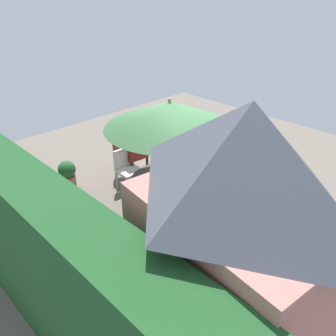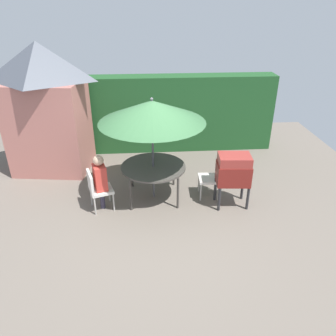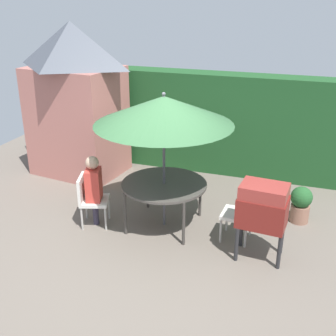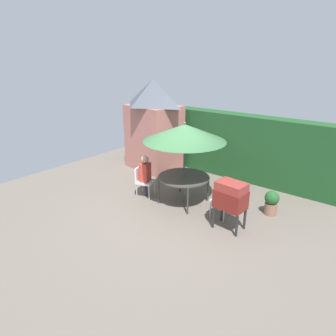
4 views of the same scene
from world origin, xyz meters
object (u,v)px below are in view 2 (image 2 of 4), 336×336
garden_shed (46,108)px  person_in_red (100,176)px  bbq_grill (233,170)px  chair_near_shed (97,188)px  potted_plant_by_shed (239,163)px  patio_umbrella (152,111)px  patio_table (153,168)px  chair_far_side (213,176)px

garden_shed → person_in_red: bearing=-54.6°
bbq_grill → chair_near_shed: bearing=179.1°
potted_plant_by_shed → person_in_red: (-3.33, -1.25, 0.43)m
bbq_grill → chair_near_shed: 2.91m
patio_umbrella → person_in_red: (-1.12, -0.37, -1.25)m
bbq_grill → chair_near_shed: bbq_grill is taller
patio_table → bbq_grill: 1.74m
chair_near_shed → person_in_red: (0.08, 0.03, 0.26)m
person_in_red → patio_table: bearing=18.2°
patio_umbrella → bbq_grill: bearing=-14.8°
patio_umbrella → person_in_red: size_ratio=1.84×
bbq_grill → patio_table: bearing=165.2°
patio_umbrella → chair_far_side: patio_umbrella is taller
patio_table → patio_umbrella: size_ratio=0.62×
bbq_grill → person_in_red: bearing=178.5°
patio_table → potted_plant_by_shed: 2.41m
patio_table → chair_far_side: (1.34, -0.06, -0.21)m
patio_table → person_in_red: 1.19m
patio_table → chair_near_shed: (-1.21, -0.40, -0.21)m
chair_near_shed → potted_plant_by_shed: (3.41, 1.27, -0.17)m
chair_near_shed → potted_plant_by_shed: size_ratio=1.37×
chair_near_shed → garden_shed: bearing=123.6°
garden_shed → patio_umbrella: garden_shed is taller
patio_table → chair_far_side: chair_far_side is taller
potted_plant_by_shed → person_in_red: person_in_red is taller
chair_near_shed → chair_far_side: size_ratio=1.00×
bbq_grill → chair_near_shed: size_ratio=1.33×
patio_umbrella → potted_plant_by_shed: 2.91m
garden_shed → person_in_red: 2.66m
chair_far_side → garden_shed: bearing=156.1°
garden_shed → patio_table: bearing=-33.0°
patio_umbrella → chair_far_side: bearing=-2.5°
patio_table → chair_far_side: bearing=-2.5°
patio_table → chair_near_shed: size_ratio=1.59×
chair_far_side → potted_plant_by_shed: bearing=47.1°
chair_near_shed → person_in_red: 0.28m
garden_shed → chair_near_shed: (1.37, -2.07, -1.13)m
chair_near_shed → potted_plant_by_shed: 3.65m
patio_table → chair_far_side: size_ratio=1.59×
garden_shed → chair_far_side: 4.43m
chair_near_shed → chair_far_side: 2.57m
patio_table → chair_near_shed: chair_near_shed is taller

